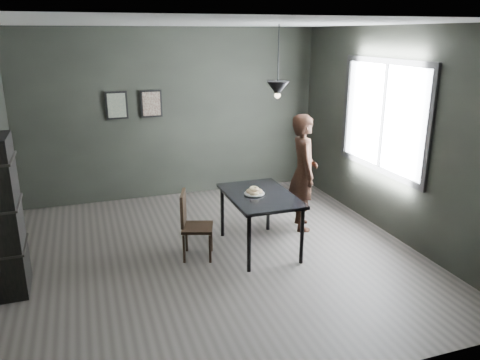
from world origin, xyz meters
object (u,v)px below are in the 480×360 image
object	(u,v)px
shelf_unit	(3,217)
cafe_table	(260,200)
wood_chair	(191,221)
pendant_lamp	(278,89)
white_plate	(254,194)
woman	(303,172)

from	to	relation	value
shelf_unit	cafe_table	bearing A→B (deg)	1.07
cafe_table	wood_chair	size ratio (longest dim) A/B	1.40
shelf_unit	pendant_lamp	size ratio (longest dim) A/B	1.99
white_plate	pendant_lamp	size ratio (longest dim) A/B	0.27
cafe_table	shelf_unit	xyz separation A→B (m)	(-2.92, -0.10, 0.19)
wood_chair	shelf_unit	world-z (taller)	shelf_unit
woman	shelf_unit	size ratio (longest dim) A/B	0.96
woman	wood_chair	distance (m)	1.80
woman	wood_chair	bearing A→B (deg)	118.66
pendant_lamp	cafe_table	bearing A→B (deg)	-158.20
wood_chair	pendant_lamp	distance (m)	1.93
cafe_table	woman	bearing A→B (deg)	29.58
woman	pendant_lamp	distance (m)	1.41
pendant_lamp	shelf_unit	bearing A→B (deg)	-176.41
woman	wood_chair	world-z (taller)	woman
cafe_table	white_plate	bearing A→B (deg)	167.29
white_plate	woman	size ratio (longest dim) A/B	0.14
cafe_table	wood_chair	bearing A→B (deg)	176.87
pendant_lamp	woman	bearing A→B (deg)	32.60
pendant_lamp	white_plate	bearing A→B (deg)	-165.34
white_plate	wood_chair	distance (m)	0.86
wood_chair	woman	bearing A→B (deg)	31.87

